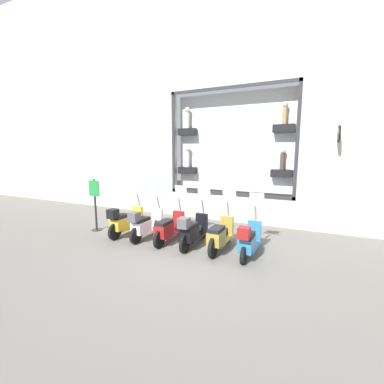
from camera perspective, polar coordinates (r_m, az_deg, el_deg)
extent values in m
plane|color=#66635E|center=(7.37, -0.28, -12.86)|extent=(120.00, 120.00, 0.00)
cube|color=beige|center=(16.62, -29.26, 16.90)|extent=(0.40, 15.52, 10.72)
cube|color=beige|center=(10.45, 8.23, -3.40)|extent=(0.40, 4.95, 1.04)
cube|color=beige|center=(11.47, 9.24, 35.79)|extent=(0.40, 4.95, 5.57)
cube|color=#2D2D33|center=(10.29, 8.47, 22.06)|extent=(0.04, 4.95, 0.12)
cube|color=#2D2D33|center=(10.15, 7.96, -0.42)|extent=(0.04, 4.95, 0.12)
cube|color=#2D2D33|center=(9.60, 22.37, 10.42)|extent=(0.04, 0.12, 4.11)
cube|color=#2D2D33|center=(10.98, -4.16, 10.78)|extent=(0.04, 0.12, 4.11)
cube|color=silver|center=(10.56, 9.11, 10.77)|extent=(0.04, 4.71, 3.87)
cube|color=black|center=(10.00, 19.77, 13.16)|extent=(0.36, 0.76, 0.28)
cylinder|color=#9E7F4C|center=(10.05, 19.91, 15.60)|extent=(0.16, 0.16, 0.58)
sphere|color=beige|center=(10.10, 20.03, 17.83)|extent=(0.21, 0.21, 0.21)
cube|color=black|center=(11.08, -1.04, 13.21)|extent=(0.36, 0.76, 0.28)
cylinder|color=silver|center=(11.12, -1.05, 15.56)|extent=(0.18, 0.18, 0.64)
sphere|color=beige|center=(11.18, -1.06, 17.77)|extent=(0.23, 0.23, 0.23)
cube|color=black|center=(10.00, 19.29, 3.91)|extent=(0.36, 0.76, 0.28)
cylinder|color=#47382D|center=(9.97, 19.42, 6.39)|extent=(0.16, 0.16, 0.59)
sphere|color=beige|center=(9.97, 19.54, 8.68)|extent=(0.21, 0.21, 0.21)
cube|color=black|center=(11.07, -1.02, 4.85)|extent=(0.36, 0.76, 0.28)
cylinder|color=silver|center=(11.05, -1.03, 7.24)|extent=(0.18, 0.18, 0.64)
sphere|color=beige|center=(11.05, -1.03, 9.52)|extent=(0.23, 0.23, 0.23)
cylinder|color=black|center=(9.45, 29.78, 11.06)|extent=(0.35, 0.05, 0.05)
torus|color=black|center=(9.28, 29.86, 11.11)|extent=(0.56, 0.06, 0.56)
cylinder|color=white|center=(9.28, 29.86, 11.11)|extent=(0.46, 0.03, 0.46)
cylinder|color=black|center=(7.83, 13.80, -10.07)|extent=(0.45, 0.09, 0.45)
cylinder|color=black|center=(6.60, 11.40, -13.66)|extent=(0.45, 0.09, 0.45)
cube|color=teal|center=(7.21, 12.71, -11.80)|extent=(1.02, 0.38, 0.06)
cube|color=teal|center=(6.80, 12.07, -11.19)|extent=(0.61, 0.35, 0.36)
cube|color=black|center=(6.72, 12.13, -9.35)|extent=(0.58, 0.31, 0.10)
cube|color=teal|center=(7.62, 13.69, -8.24)|extent=(0.12, 0.37, 0.56)
cylinder|color=gray|center=(7.56, 13.93, -4.51)|extent=(0.20, 0.06, 0.45)
cylinder|color=gray|center=(7.58, 14.10, -2.82)|extent=(0.04, 0.60, 0.04)
cube|color=silver|center=(7.58, 14.21, -1.44)|extent=(0.09, 0.42, 0.35)
cube|color=maroon|center=(6.35, 11.47, -8.89)|extent=(0.28, 0.28, 0.28)
cylinder|color=black|center=(7.96, 7.91, -9.18)|extent=(0.55, 0.09, 0.55)
cylinder|color=black|center=(6.83, 4.69, -12.22)|extent=(0.55, 0.09, 0.55)
cube|color=olive|center=(7.39, 6.43, -10.69)|extent=(1.02, 0.39, 0.06)
cube|color=olive|center=(6.99, 5.45, -10.02)|extent=(0.61, 0.35, 0.36)
cube|color=black|center=(6.92, 5.48, -8.21)|extent=(0.58, 0.31, 0.10)
cube|color=olive|center=(7.79, 7.76, -7.29)|extent=(0.12, 0.37, 0.56)
cylinder|color=gray|center=(7.74, 7.99, -3.64)|extent=(0.20, 0.06, 0.45)
cylinder|color=gray|center=(7.76, 8.18, -1.99)|extent=(0.04, 0.61, 0.04)
cube|color=silver|center=(7.76, 8.30, -0.32)|extent=(0.11, 0.42, 0.44)
cylinder|color=black|center=(8.23, 2.42, -8.54)|extent=(0.53, 0.09, 0.53)
cylinder|color=black|center=(7.14, -1.61, -11.32)|extent=(0.53, 0.09, 0.53)
cube|color=black|center=(7.68, 0.56, -9.93)|extent=(1.02, 0.39, 0.06)
cube|color=black|center=(7.29, -0.68, -9.23)|extent=(0.61, 0.35, 0.36)
cube|color=black|center=(7.22, -0.68, -7.50)|extent=(0.58, 0.31, 0.10)
cube|color=black|center=(8.06, 2.18, -6.71)|extent=(0.12, 0.37, 0.56)
cylinder|color=gray|center=(8.01, 2.40, -3.18)|extent=(0.20, 0.06, 0.45)
cylinder|color=gray|center=(8.03, 2.60, -1.60)|extent=(0.04, 0.61, 0.04)
cube|color=silver|center=(8.03, 2.72, -0.25)|extent=(0.09, 0.42, 0.37)
cube|color=#4C4C51|center=(6.91, -1.83, -6.89)|extent=(0.28, 0.28, 0.28)
cylinder|color=black|center=(8.57, -2.65, -7.89)|extent=(0.52, 0.09, 0.52)
cylinder|color=black|center=(7.52, -7.30, -10.40)|extent=(0.52, 0.09, 0.52)
cube|color=maroon|center=(8.04, -4.81, -9.15)|extent=(1.02, 0.38, 0.06)
cube|color=maroon|center=(7.67, -6.24, -8.43)|extent=(0.61, 0.35, 0.36)
cube|color=black|center=(7.60, -6.27, -6.77)|extent=(0.58, 0.31, 0.10)
cube|color=maroon|center=(8.41, -2.98, -6.12)|extent=(0.12, 0.37, 0.56)
cylinder|color=gray|center=(8.35, -2.79, -2.74)|extent=(0.20, 0.06, 0.45)
cylinder|color=gray|center=(8.37, -2.57, -1.22)|extent=(0.04, 0.60, 0.04)
cube|color=silver|center=(8.37, -2.46, 0.17)|extent=(0.10, 0.42, 0.39)
cylinder|color=black|center=(8.97, -7.30, -7.21)|extent=(0.51, 0.09, 0.51)
cylinder|color=black|center=(7.96, -12.35, -9.44)|extent=(0.51, 0.09, 0.51)
cube|color=silver|center=(8.46, -9.67, -8.35)|extent=(1.02, 0.38, 0.06)
cube|color=silver|center=(8.11, -11.22, -7.60)|extent=(0.61, 0.35, 0.36)
cube|color=black|center=(8.05, -11.27, -6.03)|extent=(0.58, 0.31, 0.10)
cube|color=silver|center=(8.81, -7.70, -5.51)|extent=(0.12, 0.37, 0.56)
cylinder|color=gray|center=(8.76, -7.52, -2.28)|extent=(0.20, 0.06, 0.45)
cylinder|color=gray|center=(8.78, -7.30, -0.83)|extent=(0.04, 0.61, 0.04)
cube|color=silver|center=(8.78, -7.19, 0.59)|extent=(0.10, 0.42, 0.42)
cube|color=#4C4C51|center=(7.76, -12.72, -5.42)|extent=(0.28, 0.28, 0.28)
cylinder|color=black|center=(9.41, -11.57, -6.48)|extent=(0.53, 0.09, 0.53)
cylinder|color=black|center=(8.47, -16.76, -8.42)|extent=(0.53, 0.09, 0.53)
cube|color=gold|center=(8.93, -14.02, -7.49)|extent=(1.02, 0.38, 0.06)
cube|color=gold|center=(8.60, -15.65, -6.74)|extent=(0.61, 0.35, 0.36)
cube|color=black|center=(8.54, -15.71, -5.25)|extent=(0.58, 0.31, 0.10)
cube|color=gold|center=(9.27, -11.97, -4.84)|extent=(0.12, 0.37, 0.56)
cylinder|color=gray|center=(9.22, -11.80, -1.77)|extent=(0.20, 0.06, 0.45)
cylinder|color=gray|center=(9.24, -11.59, -0.39)|extent=(0.04, 0.61, 0.04)
cube|color=silver|center=(9.24, -11.47, 0.68)|extent=(0.09, 0.42, 0.33)
cube|color=black|center=(8.28, -17.19, -4.63)|extent=(0.28, 0.28, 0.28)
cylinder|color=#232326|center=(9.77, -20.39, -7.85)|extent=(0.36, 0.36, 0.02)
cylinder|color=#232326|center=(9.55, -20.68, -2.69)|extent=(0.07, 0.07, 1.82)
cube|color=#1E8438|center=(9.45, -20.96, 0.76)|extent=(0.03, 0.45, 0.55)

